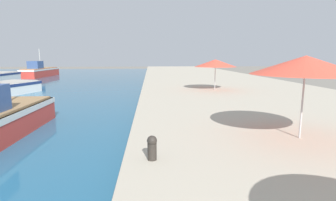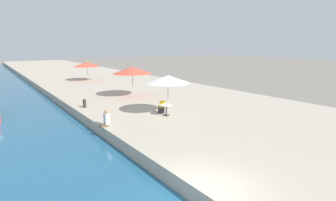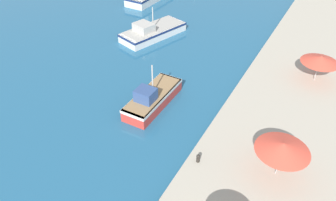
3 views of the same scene
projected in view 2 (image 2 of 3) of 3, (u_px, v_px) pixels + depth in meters
The scene contains 8 objects.
quay_promenade at pixel (82, 76), 42.47m from camera, with size 16.00×90.00×0.68m.
cafe_umbrella_pink at pixel (168, 79), 17.04m from camera, with size 2.90×2.90×2.68m.
cafe_umbrella_white at pixel (132, 70), 23.20m from camera, with size 3.45×3.45×2.71m.
cafe_umbrella_striped at pixel (87, 64), 33.77m from camera, with size 3.39×3.39×2.47m.
cafe_table at pixel (166, 108), 17.31m from camera, with size 0.80×0.80×0.74m.
cafe_chair_left at pixel (161, 109), 17.98m from camera, with size 0.46×0.48×0.91m.
person_at_quay at pixel (106, 119), 15.00m from camera, with size 0.54×0.36×0.99m.
mooring_bollard at pixel (85, 103), 19.60m from camera, with size 0.26×0.26×0.65m.
Camera 2 is at (-5.27, -5.60, 5.28)m, focal length 28.00 mm.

